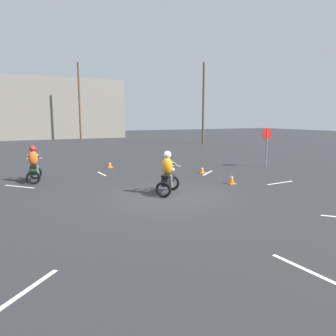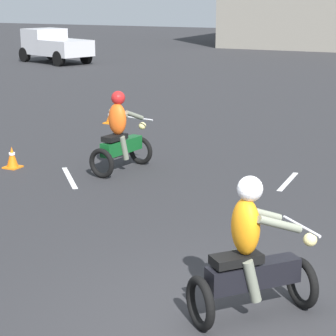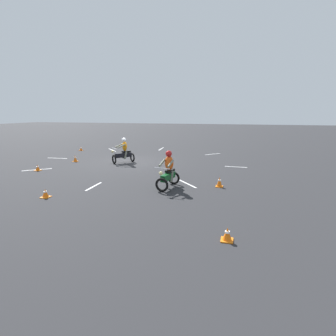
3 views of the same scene
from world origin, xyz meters
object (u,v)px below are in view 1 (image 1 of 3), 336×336
Objects in this scene: motorcycle_rider_background at (34,166)px; traffic_cone_far_center at (202,170)px; stop_sign at (267,139)px; utility_pole_near at (203,104)px; traffic_cone_mid_center at (110,165)px; motorcycle_rider_foreground at (168,175)px; traffic_cone_far_right at (232,179)px; utility_pole_far at (80,102)px.

motorcycle_rider_background reaches higher than traffic_cone_far_center.
stop_sign is (12.70, -1.27, 0.91)m from motorcycle_rider_background.
traffic_cone_mid_center is at bearing -139.50° from utility_pole_near.
utility_pole_near is at bearing 47.09° from motorcycle_rider_background.
motorcycle_rider_foreground is 4.80× the size of traffic_cone_mid_center.
traffic_cone_far_right is (-4.96, -3.16, -1.43)m from stop_sign.
utility_pole_far is (3.42, 31.61, 4.11)m from motorcycle_rider_foreground.
utility_pole_near is (18.60, 14.78, 3.64)m from motorcycle_rider_background.
motorcycle_rider_foreground is 3.88× the size of traffic_cone_far_right.
utility_pole_far reaches higher than traffic_cone_mid_center.
utility_pole_near is at bearing 95.99° from motorcycle_rider_foreground.
traffic_cone_mid_center is 0.81× the size of traffic_cone_far_right.
motorcycle_rider_background is at bearing 150.19° from traffic_cone_far_right.
utility_pole_far reaches higher than traffic_cone_far_center.
traffic_cone_far_center is at bearing -122.86° from utility_pole_near.
traffic_cone_far_right is (7.74, -4.44, -0.52)m from motorcycle_rider_background.
stop_sign is at bearing 32.54° from traffic_cone_far_right.
traffic_cone_far_center is (3.79, 3.49, -0.57)m from motorcycle_rider_foreground.
traffic_cone_mid_center is at bearing 132.23° from motorcycle_rider_foreground.
motorcycle_rider_foreground reaches higher than traffic_cone_far_center.
motorcycle_rider_background is at bearing -141.52° from utility_pole_near.
motorcycle_rider_background is 28.13m from utility_pole_far.
traffic_cone_mid_center is (-8.39, 3.85, -1.47)m from stop_sign.
traffic_cone_far_right is 0.04× the size of utility_pole_far.
utility_pole_far is (3.47, 24.14, 4.67)m from traffic_cone_mid_center.
utility_pole_far is at bearing 89.93° from traffic_cone_far_right.
utility_pole_near is at bearing 40.50° from traffic_cone_mid_center.
motorcycle_rider_background reaches higher than traffic_cone_mid_center.
stop_sign is 17.32m from utility_pole_near.
utility_pole_far reaches higher than motorcycle_rider_foreground.
motorcycle_rider_foreground is at bearing -156.57° from stop_sign.
utility_pole_far reaches higher than motorcycle_rider_background.
utility_pole_far is (0.04, 31.15, 4.63)m from traffic_cone_far_right.
utility_pole_near reaches higher than traffic_cone_mid_center.
motorcycle_rider_foreground is 5.18m from traffic_cone_far_center.
motorcycle_rider_background is at bearing -106.23° from utility_pole_far.
utility_pole_near is 16.11m from utility_pole_far.
utility_pole_far is at bearing 82.37° from motorcycle_rider_background.
traffic_cone_far_right is at bearing -119.46° from utility_pole_near.
motorcycle_rider_background is 4.98× the size of traffic_cone_far_center.
motorcycle_rider_background is (-4.36, 4.89, 0.00)m from motorcycle_rider_foreground.
traffic_cone_far_right is at bearing -21.21° from motorcycle_rider_background.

